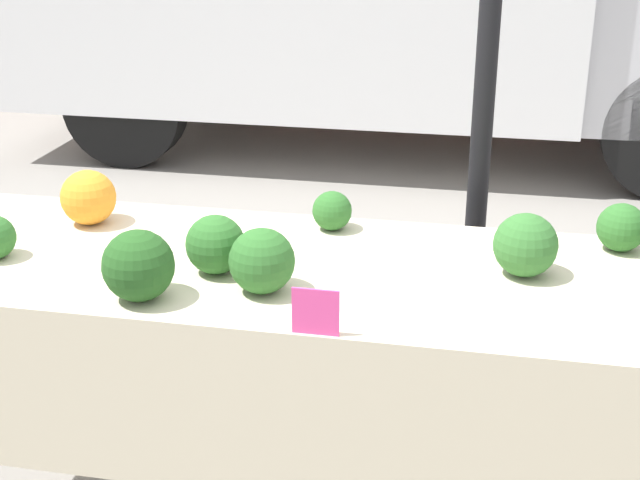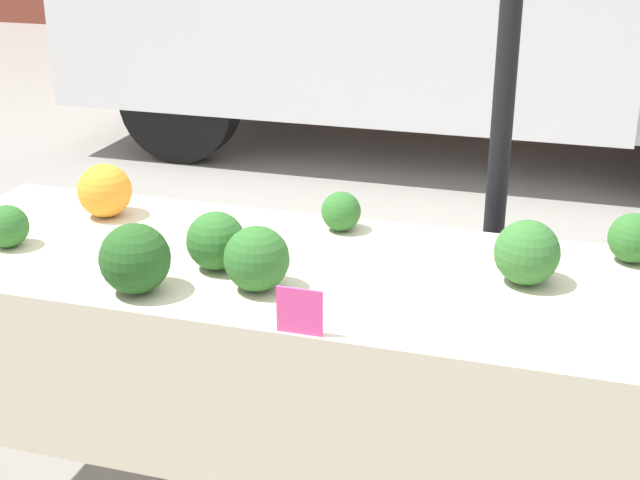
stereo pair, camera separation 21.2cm
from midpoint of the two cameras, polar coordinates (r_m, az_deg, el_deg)
The scene contains 10 objects.
tent_pole at distance 2.90m, azimuth 8.46°, elevation 9.93°, with size 0.07×0.07×2.42m.
market_table at distance 2.42m, azimuth -2.82°, elevation -4.51°, with size 2.39×0.79×0.82m.
orange_cauliflower at distance 2.84m, azimuth -16.70°, elevation 2.59°, with size 0.17×0.17×0.17m.
broccoli_head_1 at distance 2.40m, azimuth -9.23°, elevation -0.33°, with size 0.16×0.16×0.16m.
broccoli_head_3 at distance 2.28m, azimuth -14.18°, elevation -1.65°, with size 0.18×0.18×0.18m.
broccoli_head_4 at distance 2.27m, azimuth -6.42°, elevation -1.39°, with size 0.17×0.17×0.17m.
broccoli_head_5 at distance 2.39m, azimuth 10.57°, elevation -0.37°, with size 0.17×0.17×0.17m.
broccoli_head_6 at distance 2.68m, azimuth -1.48°, elevation 1.85°, with size 0.12×0.12×0.12m.
broccoli_head_7 at distance 2.63m, azimuth 16.58°, elevation 0.74°, with size 0.14×0.14×0.14m.
price_sign at distance 2.06m, azimuth -3.25°, elevation -4.68°, with size 0.11×0.01×0.12m.
Camera 1 is at (0.44, -2.19, 1.80)m, focal length 50.00 mm.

